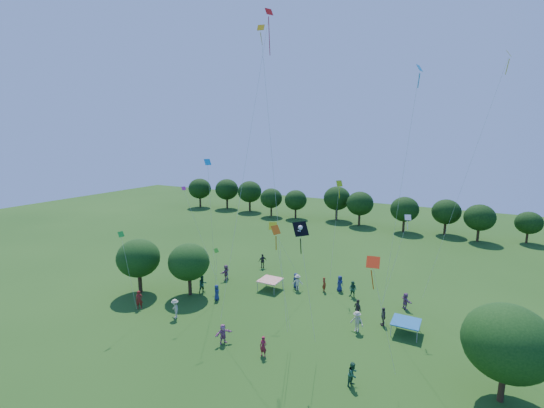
{
  "coord_description": "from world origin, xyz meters",
  "views": [
    {
      "loc": [
        13.0,
        -10.24,
        16.07
      ],
      "look_at": [
        0.0,
        14.0,
        11.0
      ],
      "focal_mm": 24.0,
      "sensor_mm": 36.0,
      "label": 1
    }
  ],
  "objects_px": {
    "near_tree_west": "(138,258)",
    "red_high_kite": "(260,77)",
    "pirate_kite": "(301,231)",
    "tent_red_stripe": "(270,280)",
    "tent_blue": "(406,322)",
    "near_tree_east": "(507,342)",
    "near_tree_north": "(189,262)"
  },
  "relations": [
    {
      "from": "near_tree_east",
      "to": "pirate_kite",
      "type": "height_order",
      "value": "pirate_kite"
    },
    {
      "from": "near_tree_west",
      "to": "red_high_kite",
      "type": "distance_m",
      "value": 21.86
    },
    {
      "from": "near_tree_west",
      "to": "tent_blue",
      "type": "bearing_deg",
      "value": 10.08
    },
    {
      "from": "near_tree_east",
      "to": "tent_blue",
      "type": "bearing_deg",
      "value": 139.5
    },
    {
      "from": "tent_blue",
      "to": "tent_red_stripe",
      "type": "bearing_deg",
      "value": 169.78
    },
    {
      "from": "near_tree_east",
      "to": "tent_red_stripe",
      "type": "xyz_separation_m",
      "value": [
        -20.55,
        8.0,
        -2.92
      ]
    },
    {
      "from": "near_tree_north",
      "to": "near_tree_east",
      "type": "height_order",
      "value": "near_tree_east"
    },
    {
      "from": "near_tree_west",
      "to": "red_high_kite",
      "type": "xyz_separation_m",
      "value": [
        13.23,
        2.36,
        17.23
      ]
    },
    {
      "from": "pirate_kite",
      "to": "tent_blue",
      "type": "bearing_deg",
      "value": 51.08
    },
    {
      "from": "tent_blue",
      "to": "red_high_kite",
      "type": "bearing_deg",
      "value": -169.97
    },
    {
      "from": "near_tree_west",
      "to": "tent_blue",
      "type": "xyz_separation_m",
      "value": [
        25.79,
        4.58,
        -2.74
      ]
    },
    {
      "from": "tent_red_stripe",
      "to": "red_high_kite",
      "type": "distance_m",
      "value": 20.6
    },
    {
      "from": "red_high_kite",
      "to": "near_tree_west",
      "type": "bearing_deg",
      "value": -169.88
    },
    {
      "from": "tent_red_stripe",
      "to": "red_high_kite",
      "type": "bearing_deg",
      "value": -71.4
    },
    {
      "from": "near_tree_east",
      "to": "pirate_kite",
      "type": "relative_size",
      "value": 0.69
    },
    {
      "from": "near_tree_east",
      "to": "pirate_kite",
      "type": "xyz_separation_m",
      "value": [
        -12.61,
        -2.26,
        5.85
      ]
    },
    {
      "from": "near_tree_west",
      "to": "pirate_kite",
      "type": "xyz_separation_m",
      "value": [
        19.57,
        -3.13,
        6.02
      ]
    },
    {
      "from": "pirate_kite",
      "to": "red_high_kite",
      "type": "relative_size",
      "value": 0.36
    },
    {
      "from": "near_tree_east",
      "to": "tent_blue",
      "type": "xyz_separation_m",
      "value": [
        -6.38,
        5.45,
        -2.92
      ]
    },
    {
      "from": "tent_blue",
      "to": "pirate_kite",
      "type": "relative_size",
      "value": 0.24
    },
    {
      "from": "tent_red_stripe",
      "to": "tent_blue",
      "type": "distance_m",
      "value": 14.4
    },
    {
      "from": "pirate_kite",
      "to": "near_tree_west",
      "type": "bearing_deg",
      "value": 170.92
    },
    {
      "from": "near_tree_north",
      "to": "tent_blue",
      "type": "height_order",
      "value": "near_tree_north"
    },
    {
      "from": "near_tree_west",
      "to": "tent_blue",
      "type": "height_order",
      "value": "near_tree_west"
    },
    {
      "from": "red_high_kite",
      "to": "near_tree_north",
      "type": "bearing_deg",
      "value": -177.76
    },
    {
      "from": "near_tree_west",
      "to": "near_tree_east",
      "type": "bearing_deg",
      "value": -1.54
    },
    {
      "from": "near_tree_north",
      "to": "red_high_kite",
      "type": "bearing_deg",
      "value": 2.24
    },
    {
      "from": "near_tree_west",
      "to": "pirate_kite",
      "type": "bearing_deg",
      "value": -9.08
    },
    {
      "from": "tent_red_stripe",
      "to": "pirate_kite",
      "type": "distance_m",
      "value": 15.66
    },
    {
      "from": "tent_red_stripe",
      "to": "pirate_kite",
      "type": "height_order",
      "value": "pirate_kite"
    },
    {
      "from": "near_tree_north",
      "to": "pirate_kite",
      "type": "xyz_separation_m",
      "value": [
        14.61,
        -5.17,
        6.25
      ]
    },
    {
      "from": "near_tree_west",
      "to": "near_tree_east",
      "type": "relative_size",
      "value": 0.92
    }
  ]
}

